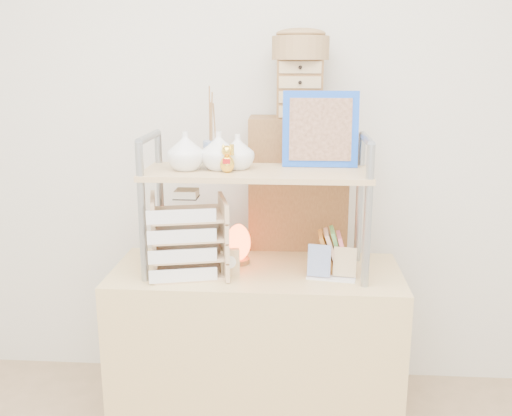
% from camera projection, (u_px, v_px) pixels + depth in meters
% --- Properties ---
extents(room_shell, '(3.42, 3.41, 2.61)m').
position_uv_depth(room_shell, '(233.00, 16.00, 1.36)').
color(room_shell, silver).
rests_on(room_shell, ground).
extents(desk, '(1.20, 0.50, 0.75)m').
position_uv_depth(desk, '(256.00, 351.00, 2.47)').
color(desk, tan).
rests_on(desk, ground).
extents(cabinet, '(0.46, 0.25, 1.35)m').
position_uv_depth(cabinet, '(297.00, 258.00, 2.74)').
color(cabinet, brown).
rests_on(cabinet, ground).
extents(hutch, '(0.90, 0.34, 0.73)m').
position_uv_depth(hutch, '(248.00, 167.00, 2.28)').
color(hutch, '#8F959C').
rests_on(hutch, desk).
extents(letter_tray, '(0.34, 0.33, 0.35)m').
position_uv_depth(letter_tray, '(188.00, 240.00, 2.31)').
color(letter_tray, tan).
rests_on(letter_tray, desk).
extents(salt_lamp, '(0.11, 0.11, 0.17)m').
position_uv_depth(salt_lamp, '(238.00, 243.00, 2.43)').
color(salt_lamp, brown).
rests_on(salt_lamp, desk).
extents(desk_clock, '(0.08, 0.05, 0.11)m').
position_uv_depth(desk_clock, '(230.00, 262.00, 2.31)').
color(desk_clock, tan).
rests_on(desk_clock, desk).
extents(postcard_stand, '(0.20, 0.08, 0.14)m').
position_uv_depth(postcard_stand, '(331.00, 269.00, 2.26)').
color(postcard_stand, white).
rests_on(postcard_stand, desk).
extents(drawer_chest, '(0.20, 0.16, 0.25)m').
position_uv_depth(drawer_chest, '(300.00, 89.00, 2.52)').
color(drawer_chest, brown).
rests_on(drawer_chest, cabinet).
extents(woven_basket, '(0.25, 0.25, 0.10)m').
position_uv_depth(woven_basket, '(301.00, 48.00, 2.48)').
color(woven_basket, olive).
rests_on(woven_basket, drawer_chest).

